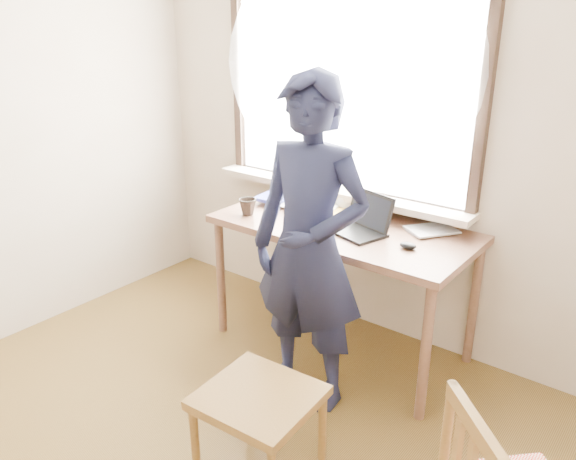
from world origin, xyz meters
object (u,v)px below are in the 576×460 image
Objects in this scene: desk at (343,238)px; work_chair at (259,408)px; mug_dark at (248,207)px; person at (310,248)px; laptop at (361,223)px; mug_white at (345,203)px.

work_chair is at bearing -73.96° from desk.
mug_dark is 1.41m from work_chair.
mug_dark is 0.76m from person.
mug_dark reaches higher than desk.
desk is 0.20m from laptop.
person reaches higher than work_chair.
mug_white is 0.79m from person.
mug_dark is (-0.57, -0.22, 0.14)m from desk.
mug_white is 0.07× the size of person.
person is (0.69, -0.30, 0.00)m from mug_dark.
laptop is 1.26m from work_chair.
person reaches higher than desk.
desk is 4.04× the size of laptop.
mug_white is (-0.14, 0.22, 0.13)m from desk.
desk is at bearing 106.04° from work_chair.
mug_dark is at bearing -165.65° from laptop.
person reaches higher than mug_white.
mug_dark is 0.22× the size of work_chair.
mug_dark is at bearing -134.67° from mug_white.
laptop is (0.14, -0.03, 0.14)m from desk.
work_chair is (0.20, -1.15, -0.47)m from laptop.
desk is at bearing 20.76° from mug_dark.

